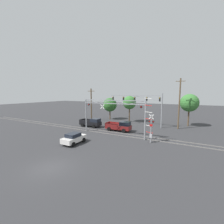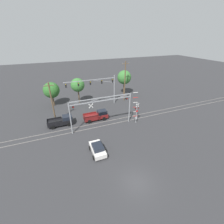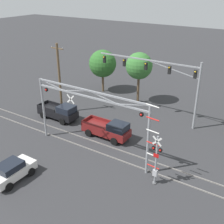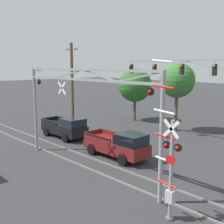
{
  "view_description": "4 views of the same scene",
  "coord_description": "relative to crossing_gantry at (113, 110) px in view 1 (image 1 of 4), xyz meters",
  "views": [
    {
      "loc": [
        12.29,
        -9.66,
        7.54
      ],
      "look_at": [
        -1.13,
        15.51,
        3.93
      ],
      "focal_mm": 24.0,
      "sensor_mm": 36.0,
      "label": 1
    },
    {
      "loc": [
        -7.56,
        -10.51,
        16.56
      ],
      "look_at": [
        1.73,
        12.77,
        3.47
      ],
      "focal_mm": 24.0,
      "sensor_mm": 36.0,
      "label": 2
    },
    {
      "loc": [
        14.07,
        -4.49,
        14.87
      ],
      "look_at": [
        0.57,
        16.45,
        3.29
      ],
      "focal_mm": 45.0,
      "sensor_mm": 36.0,
      "label": 3
    },
    {
      "loc": [
        13.42,
        3.15,
        6.62
      ],
      "look_at": [
        -0.83,
        16.87,
        3.25
      ],
      "focal_mm": 45.0,
      "sensor_mm": 36.0,
      "label": 4
    }
  ],
  "objects": [
    {
      "name": "rail_track_far",
      "position": [
        0.02,
        1.72,
        -4.49
      ],
      "size": [
        80.0,
        0.08,
        0.1
      ],
      "primitive_type": "cube",
      "color": "gray",
      "rests_on": "ground_plane"
    },
    {
      "name": "utility_pole_left",
      "position": [
        -8.51,
        5.4,
        -0.1
      ],
      "size": [
        1.8,
        0.28,
        8.6
      ],
      "color": "brown",
      "rests_on": "ground_plane"
    },
    {
      "name": "pickup_truck_lead",
      "position": [
        -0.15,
        3.25,
        -3.58
      ],
      "size": [
        5.15,
        2.09,
        1.96
      ],
      "color": "maroon",
      "rests_on": "ground_plane"
    },
    {
      "name": "crossing_signal_mast",
      "position": [
        7.03,
        -0.92,
        -2.21
      ],
      "size": [
        1.57,
        0.35,
        6.83
      ],
      "color": "gray",
      "rests_on": "ground_plane"
    },
    {
      "name": "sedan_waiting",
      "position": [
        -3.02,
        -6.74,
        -3.72
      ],
      "size": [
        2.08,
        3.81,
        1.6
      ],
      "color": "silver",
      "rests_on": "ground_plane"
    },
    {
      "name": "background_tree_far_left_verge",
      "position": [
        11.86,
        14.85,
        0.79
      ],
      "size": [
        4.02,
        4.02,
        7.36
      ],
      "color": "brown",
      "rests_on": "ground_plane"
    },
    {
      "name": "ground_plane",
      "position": [
        0.02,
        -13.6,
        -4.54
      ],
      "size": [
        200.0,
        200.0,
        0.0
      ],
      "primitive_type": "plane",
      "color": "#303033"
    },
    {
      "name": "background_tree_far_right_verge",
      "position": [
        -2.02,
        13.31,
        0.51
      ],
      "size": [
        3.46,
        3.46,
        6.81
      ],
      "color": "brown",
      "rests_on": "ground_plane"
    },
    {
      "name": "utility_pole_right",
      "position": [
        10.04,
        10.76,
        0.89
      ],
      "size": [
        1.8,
        0.28,
        10.56
      ],
      "color": "brown",
      "rests_on": "ground_plane"
    },
    {
      "name": "crossing_gantry",
      "position": [
        0.0,
        0.0,
        0.0
      ],
      "size": [
        12.01,
        0.27,
        6.37
      ],
      "color": "gray",
      "rests_on": "ground_plane"
    },
    {
      "name": "traffic_signal_span",
      "position": [
        3.12,
        10.02,
        0.86
      ],
      "size": [
        12.47,
        0.39,
        7.53
      ],
      "color": "gray",
      "rests_on": "ground_plane"
    },
    {
      "name": "rail_track_near",
      "position": [
        0.02,
        0.28,
        -4.49
      ],
      "size": [
        80.0,
        0.08,
        0.1
      ],
      "primitive_type": "cube",
      "color": "gray",
      "rests_on": "ground_plane"
    },
    {
      "name": "pickup_truck_following",
      "position": [
        -7.39,
        3.74,
        -3.58
      ],
      "size": [
        4.97,
        2.09,
        1.96
      ],
      "color": "black",
      "rests_on": "ground_plane"
    },
    {
      "name": "background_tree_beyond_span",
      "position": [
        -8.41,
        14.31,
        -0.34
      ],
      "size": [
        3.93,
        3.93,
        6.18
      ],
      "color": "brown",
      "rests_on": "ground_plane"
    }
  ]
}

